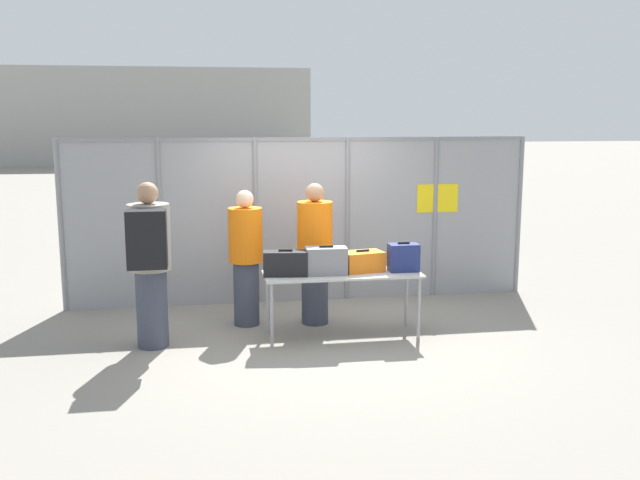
# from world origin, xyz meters

# --- Properties ---
(ground_plane) EXTENTS (120.00, 120.00, 0.00)m
(ground_plane) POSITION_xyz_m (0.00, 0.00, 0.00)
(ground_plane) COLOR gray
(fence_section) EXTENTS (6.45, 0.07, 2.28)m
(fence_section) POSITION_xyz_m (0.01, 1.58, 1.19)
(fence_section) COLOR gray
(fence_section) RESTS_ON ground_plane
(inspection_table) EXTENTS (1.83, 0.63, 0.76)m
(inspection_table) POSITION_xyz_m (0.23, -0.12, 0.69)
(inspection_table) COLOR #B2B2AD
(inspection_table) RESTS_ON ground_plane
(suitcase_black) EXTENTS (0.53, 0.28, 0.31)m
(suitcase_black) POSITION_xyz_m (-0.43, -0.13, 0.90)
(suitcase_black) COLOR black
(suitcase_black) RESTS_ON inspection_table
(suitcase_grey) EXTENTS (0.48, 0.26, 0.34)m
(suitcase_grey) POSITION_xyz_m (0.04, -0.15, 0.91)
(suitcase_grey) COLOR slate
(suitcase_grey) RESTS_ON inspection_table
(suitcase_orange) EXTENTS (0.52, 0.39, 0.26)m
(suitcase_orange) POSITION_xyz_m (0.49, -0.04, 0.87)
(suitcase_orange) COLOR orange
(suitcase_orange) RESTS_ON inspection_table
(suitcase_navy) EXTENTS (0.35, 0.21, 0.35)m
(suitcase_navy) POSITION_xyz_m (0.97, -0.12, 0.92)
(suitcase_navy) COLOR navy
(suitcase_navy) RESTS_ON inspection_table
(traveler_hooded) EXTENTS (0.46, 0.71, 1.86)m
(traveler_hooded) POSITION_xyz_m (-1.94, -0.21, 1.02)
(traveler_hooded) COLOR #383D4C
(traveler_hooded) RESTS_ON ground_plane
(security_worker_near) EXTENTS (0.44, 0.44, 1.76)m
(security_worker_near) POSITION_xyz_m (0.00, 0.46, 0.91)
(security_worker_near) COLOR #383D4C
(security_worker_near) RESTS_ON ground_plane
(security_worker_far) EXTENTS (0.42, 0.42, 1.68)m
(security_worker_far) POSITION_xyz_m (-0.85, 0.53, 0.87)
(security_worker_far) COLOR #383D4C
(security_worker_far) RESTS_ON ground_plane
(utility_trailer) EXTENTS (3.30, 1.90, 0.66)m
(utility_trailer) POSITION_xyz_m (2.15, 3.77, 0.38)
(utility_trailer) COLOR #B2B2B7
(utility_trailer) RESTS_ON ground_plane
(distant_hangar) EXTENTS (17.98, 11.46, 5.02)m
(distant_hangar) POSITION_xyz_m (-4.53, 35.27, 2.51)
(distant_hangar) COLOR #999993
(distant_hangar) RESTS_ON ground_plane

